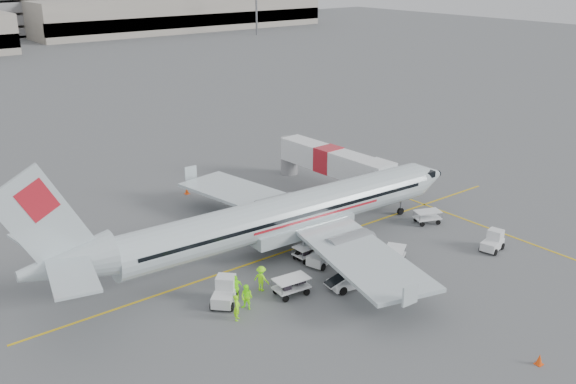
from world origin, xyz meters
The scene contains 22 objects.
ground centered at (0.00, 0.00, 0.00)m, with size 360.00×360.00×0.00m, color #56595B.
stripe_lead centered at (0.00, 0.00, 0.01)m, with size 44.00×0.20×0.01m, color yellow.
stripe_cross centered at (14.00, -8.00, 0.01)m, with size 0.20×20.00×0.01m, color yellow.
terminal_east centered at (70.00, 145.00, 5.00)m, with size 90.00×26.00×10.00m, color gray, non-canonical shape.
parking_garage centered at (25.00, 160.00, 7.00)m, with size 62.00×24.00×14.00m, color slate, non-canonical shape.
aircraft centered at (-1.46, 0.29, 4.90)m, with size 35.51×27.84×9.79m, color silver, non-canonical shape.
jet_bridge centered at (10.14, 8.66, 2.01)m, with size 2.87×15.30×4.02m, color white, non-canonical shape.
belt_loader centered at (-1.61, -7.08, 1.21)m, with size 4.45×1.67×2.41m, color white, non-canonical shape.
tug_fore centered at (10.59, -9.47, 0.76)m, with size 1.98×1.13×1.53m, color white, non-canonical shape.
tug_mid centered at (-1.14, -3.30, 0.84)m, with size 2.17×1.24×1.68m, color white, non-canonical shape.
tug_aft centered at (-9.67, -3.73, 0.86)m, with size 2.24×1.28×1.73m, color white, non-canonical shape.
cart_loaded_a centered at (-1.30, -2.00, 0.55)m, with size 2.12×1.26×1.11m, color white, non-canonical shape.
cart_loaded_b centered at (-5.54, -5.40, 0.61)m, with size 2.33×1.38×1.22m, color white, non-canonical shape.
cart_empty_a centered at (3.04, -6.50, 0.60)m, with size 2.30×1.36×1.20m, color white, non-canonical shape.
cart_empty_b centered at (10.84, -2.97, 0.55)m, with size 2.12×1.25×1.11m, color white, non-canonical shape.
cone_nose centered at (18.33, 4.09, 0.26)m, with size 0.32×0.32×0.53m, color #FB4C0F.
cone_port centered at (-1.36, 15.59, 0.35)m, with size 0.43×0.43×0.70m, color #FB4C0F.
cone_stbd centered at (0.27, -19.76, 0.33)m, with size 0.41×0.41×0.66m, color #FB4C0F.
crew_a centered at (-10.07, -5.77, 0.84)m, with size 0.61×0.40×1.68m, color #88F80F.
crew_b centered at (-8.89, -5.11, 0.84)m, with size 0.82×0.64×1.68m, color #88F80F.
crew_c centered at (-6.74, -3.71, 0.88)m, with size 1.13×0.65×1.75m, color #88F80F.
crew_d centered at (-8.78, -3.73, 0.88)m, with size 1.03×0.43×1.76m, color #88F80F.
Camera 1 is at (-28.74, -34.51, 20.86)m, focal length 40.00 mm.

